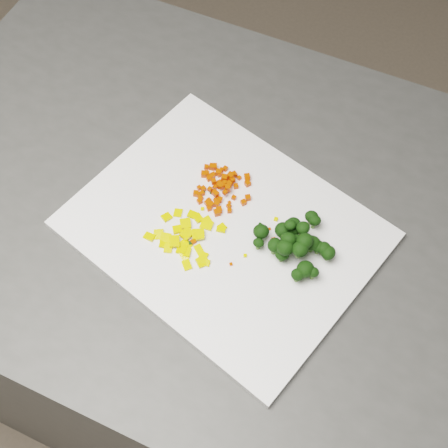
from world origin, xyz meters
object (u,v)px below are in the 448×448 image
at_px(pepper_pile, 186,234).
at_px(broccoli_pile, 292,242).
at_px(counter_block, 213,315).
at_px(cutting_board, 224,229).
at_px(carrot_pile, 222,183).

relative_size(pepper_pile, broccoli_pile, 0.97).
relative_size(counter_block, pepper_pile, 9.52).
distance_m(counter_block, broccoli_pile, 0.51).
bearing_deg(cutting_board, counter_block, 135.54).
bearing_deg(pepper_pile, broccoli_pile, 14.82).
height_order(counter_block, pepper_pile, pepper_pile).
height_order(cutting_board, broccoli_pile, broccoli_pile).
bearing_deg(pepper_pile, carrot_pile, 81.69).
height_order(counter_block, carrot_pile, carrot_pile).
distance_m(counter_block, carrot_pile, 0.47).
bearing_deg(carrot_pile, pepper_pile, -98.31).
bearing_deg(pepper_pile, cutting_board, 38.57).
distance_m(cutting_board, carrot_pile, 0.07).
distance_m(pepper_pile, broccoli_pile, 0.15).
xyz_separation_m(carrot_pile, broccoli_pile, (0.13, -0.06, 0.01)).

